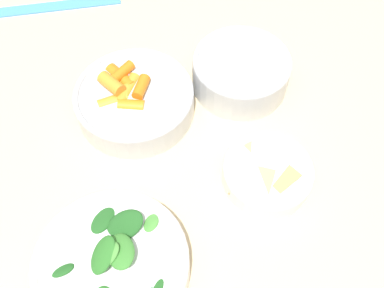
{
  "coord_description": "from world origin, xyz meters",
  "views": [
    {
      "loc": [
        -0.09,
        -0.29,
        1.33
      ],
      "look_at": [
        0.04,
        0.04,
        0.78
      ],
      "focal_mm": 40.0,
      "sensor_mm": 36.0,
      "label": 1
    }
  ],
  "objects_px": {
    "bowl_carrots": "(134,100)",
    "bowl_greens": "(113,265)",
    "bowl_cookies": "(267,173)",
    "bowl_beans_hotdog": "(241,73)",
    "ruler": "(40,8)"
  },
  "relations": [
    {
      "from": "bowl_beans_hotdog",
      "to": "bowl_cookies",
      "type": "bearing_deg",
      "value": -102.25
    },
    {
      "from": "bowl_carrots",
      "to": "bowl_greens",
      "type": "xyz_separation_m",
      "value": [
        -0.1,
        -0.26,
        0.0
      ]
    },
    {
      "from": "bowl_cookies",
      "to": "bowl_carrots",
      "type": "bearing_deg",
      "value": 126.63
    },
    {
      "from": "bowl_cookies",
      "to": "bowl_greens",
      "type": "bearing_deg",
      "value": -167.04
    },
    {
      "from": "bowl_cookies",
      "to": "ruler",
      "type": "relative_size",
      "value": 0.42
    },
    {
      "from": "bowl_carrots",
      "to": "ruler",
      "type": "xyz_separation_m",
      "value": [
        -0.11,
        0.32,
        -0.03
      ]
    },
    {
      "from": "bowl_carrots",
      "to": "bowl_beans_hotdog",
      "type": "xyz_separation_m",
      "value": [
        0.19,
        -0.01,
        0.0
      ]
    },
    {
      "from": "bowl_carrots",
      "to": "bowl_beans_hotdog",
      "type": "bearing_deg",
      "value": -2.84
    },
    {
      "from": "bowl_beans_hotdog",
      "to": "ruler",
      "type": "height_order",
      "value": "bowl_beans_hotdog"
    },
    {
      "from": "bowl_greens",
      "to": "bowl_beans_hotdog",
      "type": "relative_size",
      "value": 1.2
    },
    {
      "from": "bowl_greens",
      "to": "bowl_beans_hotdog",
      "type": "bearing_deg",
      "value": 40.19
    },
    {
      "from": "bowl_carrots",
      "to": "bowl_greens",
      "type": "relative_size",
      "value": 0.98
    },
    {
      "from": "bowl_cookies",
      "to": "bowl_beans_hotdog",
      "type": "bearing_deg",
      "value": 77.75
    },
    {
      "from": "bowl_greens",
      "to": "ruler",
      "type": "distance_m",
      "value": 0.57
    },
    {
      "from": "bowl_beans_hotdog",
      "to": "bowl_greens",
      "type": "bearing_deg",
      "value": -139.81
    }
  ]
}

